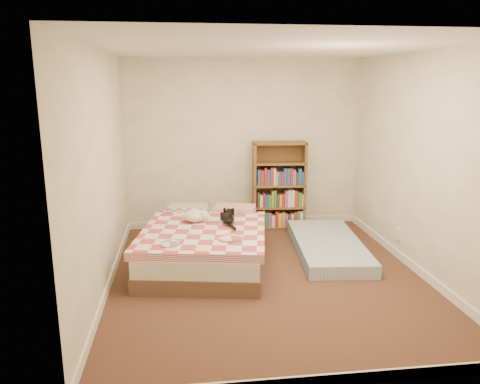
{
  "coord_description": "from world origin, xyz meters",
  "views": [
    {
      "loc": [
        -0.93,
        -4.88,
        2.17
      ],
      "look_at": [
        -0.27,
        0.3,
        0.93
      ],
      "focal_mm": 35.0,
      "sensor_mm": 36.0,
      "label": 1
    }
  ],
  "objects": [
    {
      "name": "room",
      "position": [
        0.0,
        0.0,
        1.2
      ],
      "size": [
        3.51,
        4.01,
        2.51
      ],
      "color": "#4D2D21",
      "rests_on": "ground"
    },
    {
      "name": "bed",
      "position": [
        -0.67,
        0.56,
        0.24
      ],
      "size": [
        1.69,
        2.16,
        0.52
      ],
      "rotation": [
        0.0,
        0.0,
        -0.17
      ],
      "color": "brown",
      "rests_on": "room"
    },
    {
      "name": "bookshelf",
      "position": [
        0.5,
        1.82,
        0.5
      ],
      "size": [
        0.8,
        0.31,
        1.31
      ],
      "rotation": [
        0.0,
        0.0,
        -0.06
      ],
      "color": "brown",
      "rests_on": "room"
    },
    {
      "name": "floor_mattress",
      "position": [
        0.93,
        0.69,
        0.08
      ],
      "size": [
        0.98,
        1.88,
        0.16
      ],
      "primitive_type": "cube",
      "rotation": [
        0.0,
        0.0,
        -0.09
      ],
      "color": "#6C89B4",
      "rests_on": "room"
    },
    {
      "name": "black_cat",
      "position": [
        -0.38,
        0.65,
        0.53
      ],
      "size": [
        0.26,
        0.61,
        0.14
      ],
      "rotation": [
        0.0,
        0.0,
        -0.25
      ],
      "color": "black",
      "rests_on": "bed"
    },
    {
      "name": "white_dog",
      "position": [
        -0.77,
        0.72,
        0.54
      ],
      "size": [
        0.34,
        0.36,
        0.15
      ],
      "rotation": [
        0.0,
        0.0,
        0.21
      ],
      "color": "white",
      "rests_on": "bed"
    }
  ]
}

